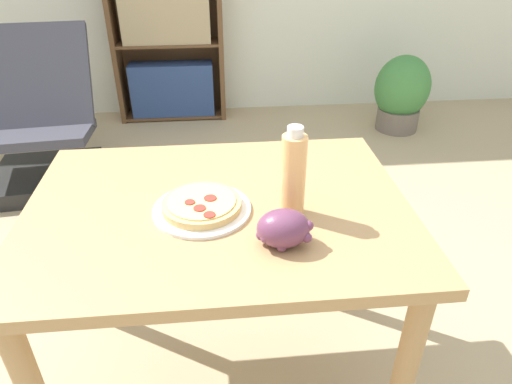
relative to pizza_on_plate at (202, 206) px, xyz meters
name	(u,v)px	position (x,y,z in m)	size (l,w,h in m)	color
ground_plane	(193,366)	(-0.08, 0.10, -0.76)	(14.00, 14.00, 0.00)	tan
dining_table	(220,238)	(0.04, 0.03, -0.13)	(1.04, 0.77, 0.74)	tan
pizza_on_plate	(202,206)	(0.00, 0.00, 0.00)	(0.26, 0.26, 0.04)	white
grape_bunch	(283,229)	(0.19, -0.16, 0.03)	(0.13, 0.11, 0.09)	#6B3856
drink_bottle	(293,175)	(0.24, -0.03, 0.10)	(0.06, 0.06, 0.25)	#EFB270
lounge_chair_near	(39,139)	(-0.99, 1.56, -0.47)	(0.71, 0.82, 0.88)	black
bookshelf	(165,10)	(-0.28, 2.56, 0.06)	(0.83, 0.26, 1.74)	brown
potted_plant_floor	(401,94)	(1.44, 2.13, -0.48)	(0.41, 0.35, 0.56)	#70665B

